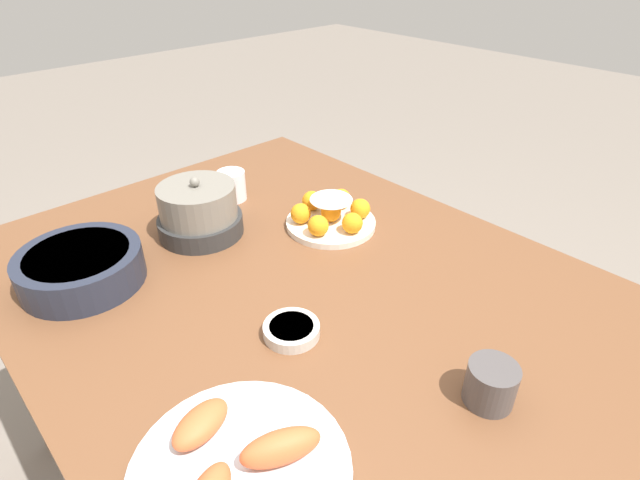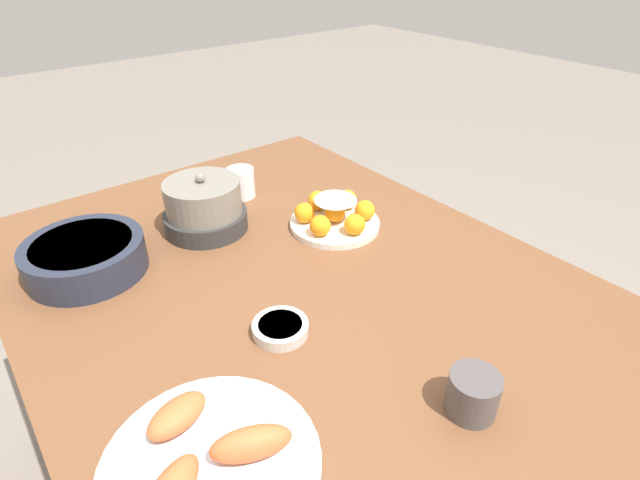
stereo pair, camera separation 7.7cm
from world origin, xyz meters
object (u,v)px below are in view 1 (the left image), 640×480
at_px(serving_bowl, 81,266).
at_px(cup_near, 232,186).
at_px(warming_pot, 199,211).
at_px(cup_far, 491,384).
at_px(cake_plate, 331,215).
at_px(seafood_platter, 237,467).
at_px(dining_table, 308,319).
at_px(sauce_bowl, 291,330).

height_order(serving_bowl, cup_near, cup_near).
bearing_deg(warming_pot, cup_far, -175.34).
relative_size(cake_plate, seafood_platter, 0.73).
bearing_deg(cake_plate, seafood_platter, 125.44).
xyz_separation_m(seafood_platter, cup_near, (0.71, -0.48, 0.02)).
bearing_deg(seafood_platter, dining_table, -54.49).
height_order(dining_table, cake_plate, cake_plate).
distance_m(cake_plate, cup_near, 0.31).
distance_m(cake_plate, warming_pot, 0.33).
bearing_deg(warming_pot, dining_table, -173.11).
distance_m(cake_plate, sauce_bowl, 0.42).
bearing_deg(dining_table, cup_near, -14.97).
bearing_deg(seafood_platter, cup_near, -33.98).
relative_size(dining_table, warming_pot, 7.11).
height_order(cake_plate, seafood_platter, cake_plate).
distance_m(serving_bowl, warming_pot, 0.30).
bearing_deg(serving_bowl, sauce_bowl, -152.86).
relative_size(seafood_platter, warming_pot, 1.52).
bearing_deg(cup_near, cake_plate, -161.45).
height_order(cake_plate, cup_far, cake_plate).
distance_m(cup_near, cup_far, 0.88).
bearing_deg(seafood_platter, cake_plate, -54.56).
bearing_deg(cup_far, cup_near, -6.57).
distance_m(serving_bowl, seafood_platter, 0.60).
bearing_deg(warming_pot, cup_near, -58.11).
bearing_deg(dining_table, serving_bowl, 44.19).
bearing_deg(cup_near, seafood_platter, 146.02).
relative_size(serving_bowl, cup_near, 3.09).
xyz_separation_m(cake_plate, seafood_platter, (-0.41, 0.58, -0.01)).
bearing_deg(sauce_bowl, serving_bowl, 27.14).
bearing_deg(cake_plate, warming_pot, 53.48).
bearing_deg(sauce_bowl, seafood_platter, 124.90).
xyz_separation_m(sauce_bowl, seafood_platter, (-0.17, 0.24, 0.01)).
bearing_deg(cup_far, serving_bowl, 25.01).
bearing_deg(dining_table, warming_pot, 6.89).
xyz_separation_m(serving_bowl, seafood_platter, (-0.60, 0.02, -0.02)).
distance_m(dining_table, cake_plate, 0.30).
height_order(cup_near, cup_far, cup_near).
bearing_deg(cup_near, serving_bowl, 102.98).
distance_m(sauce_bowl, cup_near, 0.59).
relative_size(sauce_bowl, cup_near, 1.28).
height_order(dining_table, cup_far, cup_far).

